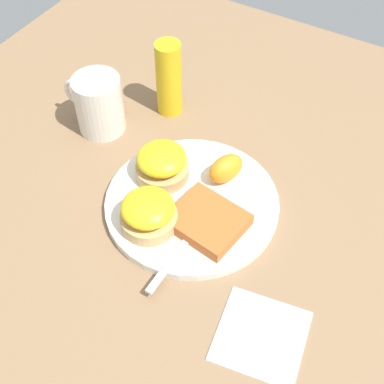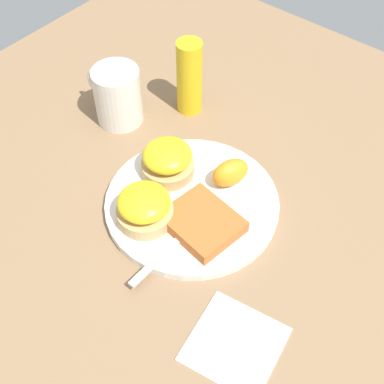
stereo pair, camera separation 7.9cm
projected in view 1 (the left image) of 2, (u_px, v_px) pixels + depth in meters
The scene contains 10 objects.
ground_plane at pixel (192, 206), 0.81m from camera, with size 1.10×1.10×0.00m, color #846647.
plate at pixel (192, 203), 0.81m from camera, with size 0.26×0.26×0.01m, color silver.
sandwich_benedict_left at pixel (162, 164), 0.82m from camera, with size 0.08×0.08×0.06m.
sandwich_benedict_right at pixel (148, 213), 0.76m from camera, with size 0.08×0.08×0.06m.
hashbrown_patty at pixel (207, 221), 0.77m from camera, with size 0.10×0.09×0.02m, color #B25C28.
orange_wedge at pixel (226, 169), 0.82m from camera, with size 0.06×0.04×0.04m, color orange.
fork at pixel (194, 231), 0.76m from camera, with size 0.02×0.20×0.00m.
cup at pixel (98, 104), 0.89m from camera, with size 0.11×0.08×0.10m.
napkin at pixel (261, 335), 0.68m from camera, with size 0.11×0.11×0.00m, color white.
condiment_bottle at pixel (169, 79), 0.91m from camera, with size 0.04×0.04×0.14m, color gold.
Camera 1 is at (-0.26, 0.44, 0.64)m, focal length 50.00 mm.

